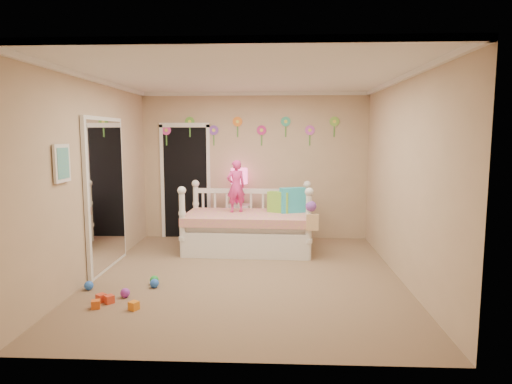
{
  "coord_description": "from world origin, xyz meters",
  "views": [
    {
      "loc": [
        0.39,
        -5.69,
        1.86
      ],
      "look_at": [
        0.1,
        0.6,
        1.05
      ],
      "focal_mm": 31.29,
      "sensor_mm": 36.0,
      "label": 1
    }
  ],
  "objects_px": {
    "nightstand": "(239,222)",
    "table_lamp": "(239,181)",
    "child": "(236,186)",
    "daybed": "(248,217)"
  },
  "relations": [
    {
      "from": "child",
      "to": "table_lamp",
      "type": "height_order",
      "value": "child"
    },
    {
      "from": "nightstand",
      "to": "table_lamp",
      "type": "xyz_separation_m",
      "value": [
        0.0,
        0.0,
        0.74
      ]
    },
    {
      "from": "child",
      "to": "nightstand",
      "type": "xyz_separation_m",
      "value": [
        0.0,
        0.61,
        -0.71
      ]
    },
    {
      "from": "child",
      "to": "table_lamp",
      "type": "relative_size",
      "value": 1.32
    },
    {
      "from": "child",
      "to": "nightstand",
      "type": "relative_size",
      "value": 1.33
    },
    {
      "from": "table_lamp",
      "to": "daybed",
      "type": "bearing_deg",
      "value": -74.6
    },
    {
      "from": "daybed",
      "to": "nightstand",
      "type": "distance_m",
      "value": 0.78
    },
    {
      "from": "daybed",
      "to": "child",
      "type": "distance_m",
      "value": 0.54
    },
    {
      "from": "nightstand",
      "to": "table_lamp",
      "type": "height_order",
      "value": "table_lamp"
    },
    {
      "from": "child",
      "to": "nightstand",
      "type": "bearing_deg",
      "value": -113.81
    }
  ]
}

